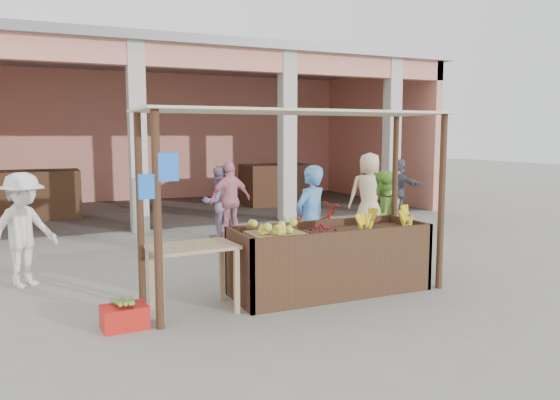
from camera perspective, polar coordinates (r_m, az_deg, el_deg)
name	(u,v)px	position (r m, az deg, el deg)	size (l,w,h in m)	color
ground	(296,296)	(7.18, 1.67, -10.04)	(60.00, 60.00, 0.00)	gray
market_building	(155,111)	(15.42, -12.90, 9.00)	(14.40, 6.40, 4.20)	tan
fruit_stall	(330,263)	(7.30, 5.23, -6.53)	(2.60, 0.95, 0.80)	#48301C
stall_awning	(293,143)	(6.92, 1.40, 5.94)	(4.09, 1.35, 2.39)	#48301C
banana_heap	(385,221)	(7.60, 10.90, -2.16)	(1.23, 0.67, 0.22)	yellow
melon_tray	(276,231)	(6.86, -0.39, -3.22)	(0.67, 0.58, 0.19)	#9E7851
berry_heap	(321,228)	(7.12, 4.36, -2.96)	(0.47, 0.39, 0.15)	maroon
side_table	(193,257)	(6.53, -9.07, -5.87)	(1.03, 0.73, 0.80)	tan
papaya_pile	(193,237)	(6.48, -9.11, -3.85)	(0.67, 0.38, 0.19)	#4A7F29
red_crate	(125,317)	(6.27, -15.94, -11.66)	(0.48, 0.34, 0.25)	red
plantain_bundle	(124,302)	(6.22, -15.99, -10.26)	(0.37, 0.26, 0.07)	olive
produce_sacks	(308,211)	(13.07, 2.98, -1.12)	(0.88, 0.66, 0.53)	maroon
vendor_blue	(310,217)	(8.06, 3.20, -1.79)	(0.66, 0.48, 1.75)	#4E95DD
vendor_green	(382,216)	(8.74, 10.62, -1.70)	(0.77, 0.45, 1.60)	#84CF47
motorcycle	(308,228)	(9.56, 2.92, -2.92)	(1.77, 0.61, 0.92)	#A6150A
shopper_a	(23,225)	(8.24, -25.25, -2.42)	(1.09, 0.55, 1.70)	silver
shopper_b	(230,197)	(11.01, -5.23, 0.29)	(0.97, 0.52, 1.66)	pink
shopper_c	(369,189)	(11.51, 9.29, 1.11)	(0.91, 0.59, 1.89)	#C7B384
shopper_d	(398,184)	(14.71, 12.24, 1.70)	(1.47, 0.60, 1.59)	#4C4C58
shopper_f	(218,199)	(11.11, -6.46, 0.15)	(0.77, 0.44, 1.58)	gray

